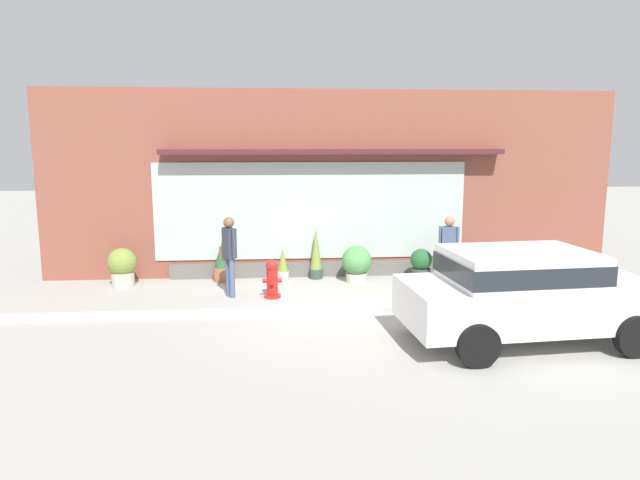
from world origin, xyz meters
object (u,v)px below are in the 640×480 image
at_px(potted_plant_corner_tall, 222,263).
at_px(potted_plant_trailing_edge, 283,265).
at_px(fire_hydrant, 272,279).
at_px(pedestrian_passerby, 449,247).
at_px(potted_plant_by_entrance, 421,264).
at_px(pedestrian_with_handbag, 229,251).
at_px(potted_plant_window_right, 316,254).
at_px(potted_plant_near_hydrant, 357,263).
at_px(potted_plant_low_front, 122,266).
at_px(parked_car_white, 525,290).
at_px(potted_plant_window_center, 454,266).

xyz_separation_m(potted_plant_corner_tall, potted_plant_trailing_edge, (1.44, -0.04, -0.07)).
relative_size(fire_hydrant, potted_plant_corner_tall, 0.88).
xyz_separation_m(pedestrian_passerby, potted_plant_corner_tall, (-5.16, 1.12, -0.51)).
bearing_deg(potted_plant_by_entrance, potted_plant_corner_tall, 175.35).
height_order(pedestrian_passerby, potted_plant_trailing_edge, pedestrian_passerby).
bearing_deg(pedestrian_passerby, pedestrian_with_handbag, 24.16).
height_order(potted_plant_window_right, potted_plant_near_hydrant, potted_plant_window_right).
height_order(potted_plant_low_front, potted_plant_corner_tall, potted_plant_corner_tall).
relative_size(pedestrian_passerby, potted_plant_window_right, 1.30).
distance_m(pedestrian_passerby, potted_plant_trailing_edge, 3.91).
bearing_deg(potted_plant_low_front, potted_plant_near_hydrant, -0.69).
distance_m(fire_hydrant, potted_plant_by_entrance, 3.75).
height_order(parked_car_white, potted_plant_low_front, parked_car_white).
distance_m(parked_car_white, potted_plant_window_center, 4.61).
xyz_separation_m(fire_hydrant, pedestrian_passerby, (3.98, 0.47, 0.54)).
xyz_separation_m(fire_hydrant, potted_plant_low_front, (-3.44, 1.28, 0.06)).
relative_size(potted_plant_window_center, potted_plant_near_hydrant, 0.68).
height_order(potted_plant_near_hydrant, potted_plant_by_entrance, potted_plant_near_hydrant).
height_order(pedestrian_passerby, potted_plant_near_hydrant, pedestrian_passerby).
relative_size(fire_hydrant, potted_plant_low_front, 0.93).
bearing_deg(potted_plant_trailing_edge, pedestrian_with_handbag, -129.81).
bearing_deg(potted_plant_low_front, parked_car_white, -30.14).
relative_size(potted_plant_corner_tall, potted_plant_near_hydrant, 1.07).
xyz_separation_m(pedestrian_with_handbag, parked_car_white, (5.05, -3.28, -0.12)).
bearing_deg(potted_plant_trailing_edge, potted_plant_window_right, 8.21).
bearing_deg(fire_hydrant, parked_car_white, -36.97).
distance_m(pedestrian_with_handbag, potted_plant_corner_tall, 1.57).
bearing_deg(pedestrian_with_handbag, fire_hydrant, -133.58).
height_order(fire_hydrant, pedestrian_passerby, pedestrian_passerby).
relative_size(parked_car_white, potted_plant_trailing_edge, 5.39).
xyz_separation_m(parked_car_white, potted_plant_by_entrance, (-0.59, 4.33, -0.49)).
relative_size(pedestrian_with_handbag, pedestrian_passerby, 1.05).
bearing_deg(fire_hydrant, potted_plant_window_center, 17.98).
xyz_separation_m(pedestrian_passerby, potted_plant_trailing_edge, (-3.72, 1.08, -0.58)).
relative_size(pedestrian_passerby, potted_plant_low_front, 1.84).
bearing_deg(parked_car_white, pedestrian_with_handbag, 142.81).
relative_size(fire_hydrant, parked_car_white, 0.19).
distance_m(pedestrian_passerby, potted_plant_corner_tall, 5.30).
bearing_deg(potted_plant_corner_tall, potted_plant_near_hydrant, -6.74).
bearing_deg(parked_car_white, potted_plant_window_center, 82.02).
distance_m(potted_plant_corner_tall, potted_plant_near_hydrant, 3.20).
bearing_deg(pedestrian_with_handbag, potted_plant_low_front, 32.22).
relative_size(pedestrian_passerby, potted_plant_near_hydrant, 1.88).
bearing_deg(potted_plant_by_entrance, potted_plant_window_right, 169.45).
distance_m(potted_plant_window_right, potted_plant_by_entrance, 2.54).
height_order(fire_hydrant, pedestrian_with_handbag, pedestrian_with_handbag).
relative_size(potted_plant_low_front, potted_plant_by_entrance, 1.15).
relative_size(potted_plant_low_front, potted_plant_near_hydrant, 1.02).
bearing_deg(potted_plant_by_entrance, potted_plant_near_hydrant, 179.68).
bearing_deg(potted_plant_trailing_edge, potted_plant_window_center, -1.53).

